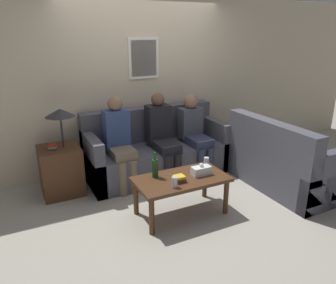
{
  "coord_description": "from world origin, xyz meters",
  "views": [
    {
      "loc": [
        -1.92,
        -3.73,
        2.1
      ],
      "look_at": [
        -0.11,
        -0.12,
        0.72
      ],
      "focal_mm": 35.0,
      "sensor_mm": 36.0,
      "label": 1
    }
  ],
  "objects_px": {
    "person_left": "(119,139)",
    "coffee_table": "(181,183)",
    "wine_bottle": "(155,168)",
    "person_right": "(194,130)",
    "person_middle": "(162,134)",
    "drinking_glass": "(206,162)",
    "couch_side": "(282,164)",
    "couch_main": "(156,152)"
  },
  "relations": [
    {
      "from": "couch_main",
      "to": "coffee_table",
      "type": "bearing_deg",
      "value": -100.73
    },
    {
      "from": "person_right",
      "to": "drinking_glass",
      "type": "bearing_deg",
      "value": -111.45
    },
    {
      "from": "couch_side",
      "to": "person_right",
      "type": "distance_m",
      "value": 1.35
    },
    {
      "from": "wine_bottle",
      "to": "person_right",
      "type": "distance_m",
      "value": 1.38
    },
    {
      "from": "drinking_glass",
      "to": "person_left",
      "type": "height_order",
      "value": "person_left"
    },
    {
      "from": "couch_main",
      "to": "person_right",
      "type": "relative_size",
      "value": 1.78
    },
    {
      "from": "couch_side",
      "to": "person_middle",
      "type": "distance_m",
      "value": 1.74
    },
    {
      "from": "couch_side",
      "to": "wine_bottle",
      "type": "bearing_deg",
      "value": 85.39
    },
    {
      "from": "wine_bottle",
      "to": "drinking_glass",
      "type": "distance_m",
      "value": 0.72
    },
    {
      "from": "person_left",
      "to": "person_middle",
      "type": "relative_size",
      "value": 1.01
    },
    {
      "from": "drinking_glass",
      "to": "person_right",
      "type": "height_order",
      "value": "person_right"
    },
    {
      "from": "couch_main",
      "to": "drinking_glass",
      "type": "relative_size",
      "value": 18.91
    },
    {
      "from": "couch_side",
      "to": "drinking_glass",
      "type": "xyz_separation_m",
      "value": [
        -1.15,
        0.17,
        0.18
      ]
    },
    {
      "from": "coffee_table",
      "to": "drinking_glass",
      "type": "height_order",
      "value": "drinking_glass"
    },
    {
      "from": "person_left",
      "to": "coffee_table",
      "type": "bearing_deg",
      "value": -69.62
    },
    {
      "from": "wine_bottle",
      "to": "person_right",
      "type": "bearing_deg",
      "value": 39.85
    },
    {
      "from": "coffee_table",
      "to": "person_middle",
      "type": "bearing_deg",
      "value": 76.45
    },
    {
      "from": "coffee_table",
      "to": "wine_bottle",
      "type": "bearing_deg",
      "value": 149.32
    },
    {
      "from": "person_middle",
      "to": "person_right",
      "type": "xyz_separation_m",
      "value": [
        0.54,
        -0.02,
        -0.02
      ]
    },
    {
      "from": "wine_bottle",
      "to": "person_right",
      "type": "relative_size",
      "value": 0.26
    },
    {
      "from": "couch_side",
      "to": "person_left",
      "type": "relative_size",
      "value": 1.22
    },
    {
      "from": "person_middle",
      "to": "person_right",
      "type": "relative_size",
      "value": 1.06
    },
    {
      "from": "wine_bottle",
      "to": "person_right",
      "type": "height_order",
      "value": "person_right"
    },
    {
      "from": "coffee_table",
      "to": "wine_bottle",
      "type": "relative_size",
      "value": 3.54
    },
    {
      "from": "person_middle",
      "to": "person_right",
      "type": "height_order",
      "value": "person_middle"
    },
    {
      "from": "couch_main",
      "to": "wine_bottle",
      "type": "height_order",
      "value": "couch_main"
    },
    {
      "from": "wine_bottle",
      "to": "coffee_table",
      "type": "bearing_deg",
      "value": -30.68
    },
    {
      "from": "coffee_table",
      "to": "wine_bottle",
      "type": "distance_m",
      "value": 0.36
    },
    {
      "from": "drinking_glass",
      "to": "person_middle",
      "type": "bearing_deg",
      "value": 102.58
    },
    {
      "from": "couch_main",
      "to": "person_left",
      "type": "relative_size",
      "value": 1.67
    },
    {
      "from": "drinking_glass",
      "to": "couch_main",
      "type": "bearing_deg",
      "value": 102.17
    },
    {
      "from": "couch_side",
      "to": "wine_bottle",
      "type": "xyz_separation_m",
      "value": [
        -1.87,
        0.15,
        0.24
      ]
    },
    {
      "from": "coffee_table",
      "to": "person_right",
      "type": "height_order",
      "value": "person_right"
    },
    {
      "from": "coffee_table",
      "to": "person_right",
      "type": "distance_m",
      "value": 1.33
    },
    {
      "from": "couch_main",
      "to": "coffee_table",
      "type": "xyz_separation_m",
      "value": [
        -0.23,
        -1.21,
        0.06
      ]
    },
    {
      "from": "person_left",
      "to": "person_right",
      "type": "relative_size",
      "value": 1.07
    },
    {
      "from": "couch_side",
      "to": "coffee_table",
      "type": "relative_size",
      "value": 1.42
    },
    {
      "from": "person_middle",
      "to": "person_right",
      "type": "bearing_deg",
      "value": -2.35
    },
    {
      "from": "couch_main",
      "to": "person_left",
      "type": "xyz_separation_m",
      "value": [
        -0.62,
        -0.15,
        0.35
      ]
    },
    {
      "from": "wine_bottle",
      "to": "drinking_glass",
      "type": "relative_size",
      "value": 2.76
    },
    {
      "from": "drinking_glass",
      "to": "person_right",
      "type": "relative_size",
      "value": 0.09
    },
    {
      "from": "coffee_table",
      "to": "wine_bottle",
      "type": "height_order",
      "value": "wine_bottle"
    }
  ]
}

